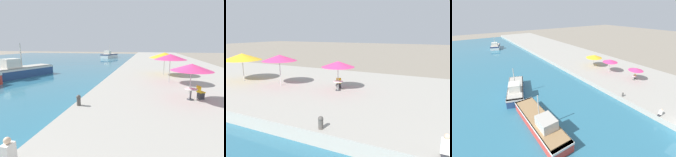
% 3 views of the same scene
% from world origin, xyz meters
% --- Properties ---
extents(quay_promenade, '(16.00, 90.00, 0.80)m').
position_xyz_m(quay_promenade, '(8.00, 37.00, 0.40)').
color(quay_promenade, '#A39E93').
rests_on(quay_promenade, ground_plane).
extents(fishing_boat_near, '(2.59, 9.99, 4.36)m').
position_xyz_m(fishing_boat_near, '(-12.49, 10.42, 0.90)').
color(fishing_boat_near, red).
rests_on(fishing_boat_near, water_basin).
extents(fishing_boat_mid, '(5.06, 8.74, 4.49)m').
position_xyz_m(fishing_boat_mid, '(-12.30, 19.81, 0.92)').
color(fishing_boat_mid, navy).
rests_on(fishing_boat_mid, water_basin).
extents(fishing_boat_far, '(4.63, 7.37, 4.13)m').
position_xyz_m(fishing_boat_far, '(-8.00, 55.72, 0.86)').
color(fishing_boat_far, white).
rests_on(fishing_boat_far, water_basin).
extents(cafe_umbrella_pink, '(2.61, 2.61, 2.38)m').
position_xyz_m(cafe_umbrella_pink, '(7.10, 11.20, 2.95)').
color(cafe_umbrella_pink, '#B7B7B7').
rests_on(cafe_umbrella_pink, quay_promenade).
extents(cafe_umbrella_white, '(2.98, 2.98, 2.71)m').
position_xyz_m(cafe_umbrella_white, '(6.41, 16.50, 3.24)').
color(cafe_umbrella_white, '#B7B7B7').
rests_on(cafe_umbrella_white, quay_promenade).
extents(cafe_umbrella_striped, '(3.59, 3.59, 2.64)m').
position_xyz_m(cafe_umbrella_striped, '(6.31, 21.00, 3.12)').
color(cafe_umbrella_striped, '#B7B7B7').
rests_on(cafe_umbrella_striped, quay_promenade).
extents(cafe_table, '(0.80, 0.80, 0.74)m').
position_xyz_m(cafe_table, '(7.20, 11.23, 1.33)').
color(cafe_table, '#333338').
rests_on(cafe_table, quay_promenade).
extents(cafe_chair_left, '(0.55, 0.53, 0.91)m').
position_xyz_m(cafe_chair_left, '(7.87, 11.51, 1.12)').
color(cafe_chair_left, '#2D2D33').
rests_on(cafe_chair_left, quay_promenade).
extents(person_at_quay, '(0.52, 0.36, 0.95)m').
position_xyz_m(person_at_quay, '(0.37, 3.33, 1.21)').
color(person_at_quay, '#232328').
rests_on(person_at_quay, quay_promenade).
extents(mooring_bollard, '(0.26, 0.26, 0.65)m').
position_xyz_m(mooring_bollard, '(0.40, 8.75, 1.14)').
color(mooring_bollard, '#4C4742').
rests_on(mooring_bollard, quay_promenade).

